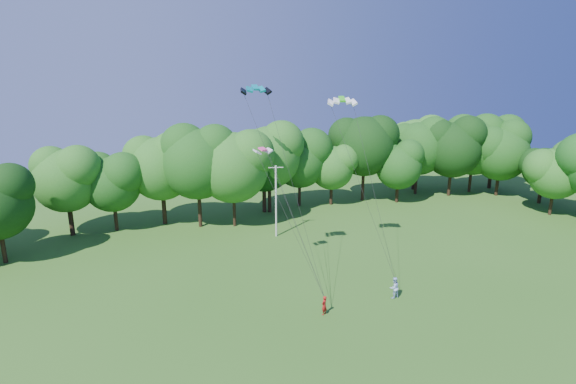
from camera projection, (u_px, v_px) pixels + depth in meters
name	position (u px, v px, depth m)	size (l,w,h in m)	color
utility_pole	(276.00, 201.00, 50.52)	(1.59, 0.61, 8.26)	beige
kite_flyer_left	(324.00, 305.00, 34.65)	(0.56, 0.37, 1.54)	#A51615
kite_flyer_right	(394.00, 288.00, 37.20)	(0.89, 0.69, 1.82)	#B0CAF5
kite_teal	(255.00, 87.00, 36.47)	(2.61, 1.51, 0.46)	#047988
kite_green	(342.00, 99.00, 40.41)	(2.81, 2.07, 0.52)	#37D01F
kite_pink	(263.00, 149.00, 38.49)	(1.72, 0.99, 0.26)	#FF4697
tree_back_center	(264.00, 153.00, 58.58)	(8.82, 8.82, 12.83)	black
tree_back_east	(417.00, 138.00, 70.37)	(9.16, 9.16, 13.32)	black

